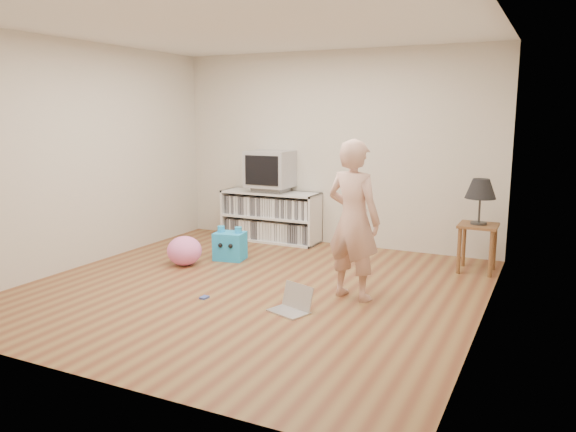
# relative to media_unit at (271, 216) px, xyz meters

# --- Properties ---
(ground) EXTENTS (4.50, 4.50, 0.00)m
(ground) POSITION_rel_media_unit_xyz_m (0.85, -2.04, -0.35)
(ground) COLOR brown
(ground) RESTS_ON ground
(walls) EXTENTS (4.52, 4.52, 2.60)m
(walls) POSITION_rel_media_unit_xyz_m (0.85, -2.04, 0.95)
(walls) COLOR beige
(walls) RESTS_ON ground
(ceiling) EXTENTS (4.50, 4.50, 0.01)m
(ceiling) POSITION_rel_media_unit_xyz_m (0.85, -2.04, 2.25)
(ceiling) COLOR white
(ceiling) RESTS_ON walls
(media_unit) EXTENTS (1.40, 0.45, 0.70)m
(media_unit) POSITION_rel_media_unit_xyz_m (0.00, 0.00, 0.00)
(media_unit) COLOR white
(media_unit) RESTS_ON ground
(dvd_deck) EXTENTS (0.45, 0.35, 0.07)m
(dvd_deck) POSITION_rel_media_unit_xyz_m (0.00, -0.02, 0.39)
(dvd_deck) COLOR gray
(dvd_deck) RESTS_ON media_unit
(crt_tv) EXTENTS (0.60, 0.53, 0.50)m
(crt_tv) POSITION_rel_media_unit_xyz_m (0.00, -0.02, 0.67)
(crt_tv) COLOR #A0A0A5
(crt_tv) RESTS_ON dvd_deck
(side_table) EXTENTS (0.42, 0.42, 0.55)m
(side_table) POSITION_rel_media_unit_xyz_m (2.84, -0.39, 0.07)
(side_table) COLOR brown
(side_table) RESTS_ON ground
(table_lamp) EXTENTS (0.34, 0.34, 0.52)m
(table_lamp) POSITION_rel_media_unit_xyz_m (2.84, -0.39, 0.59)
(table_lamp) COLOR #333333
(table_lamp) RESTS_ON side_table
(person) EXTENTS (0.64, 0.50, 1.55)m
(person) POSITION_rel_media_unit_xyz_m (1.87, -1.89, 0.42)
(person) COLOR #DEAB97
(person) RESTS_ON ground
(laptop) EXTENTS (0.42, 0.38, 0.24)m
(laptop) POSITION_rel_media_unit_xyz_m (1.52, -2.48, -0.28)
(laptop) COLOR silver
(laptop) RESTS_ON ground
(playing_cards) EXTENTS (0.07, 0.09, 0.02)m
(playing_cards) POSITION_rel_media_unit_xyz_m (0.59, -2.54, -0.34)
(playing_cards) COLOR #3E51A6
(playing_cards) RESTS_ON ground
(plush_blue) EXTENTS (0.40, 0.35, 0.42)m
(plush_blue) POSITION_rel_media_unit_xyz_m (0.03, -1.16, -0.17)
(plush_blue) COLOR #1DA0EE
(plush_blue) RESTS_ON ground
(plush_pink) EXTENTS (0.43, 0.43, 0.35)m
(plush_pink) POSITION_rel_media_unit_xyz_m (-0.32, -1.62, -0.18)
(plush_pink) COLOR pink
(plush_pink) RESTS_ON ground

